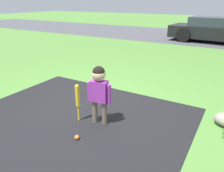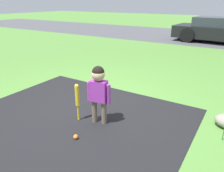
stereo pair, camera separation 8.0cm
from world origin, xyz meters
name	(u,v)px [view 1 (the left image)]	position (x,y,z in m)	size (l,w,h in m)	color
ground_plane	(93,107)	(0.00, 0.00, 0.00)	(60.00, 60.00, 0.00)	#518438
street_strip	(197,37)	(0.00, 10.13, 0.00)	(40.00, 6.00, 0.01)	#4C4C51
child	(99,87)	(0.44, -0.43, 0.64)	(0.40, 0.21, 0.98)	#6B5B4C
baseball_bat	(78,98)	(0.09, -0.55, 0.43)	(0.07, 0.07, 0.66)	yellow
sports_ball	(77,137)	(0.41, -1.00, 0.04)	(0.07, 0.07, 0.07)	orange
parked_car	(216,30)	(1.06, 8.77, 0.58)	(4.41, 2.13, 1.18)	black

